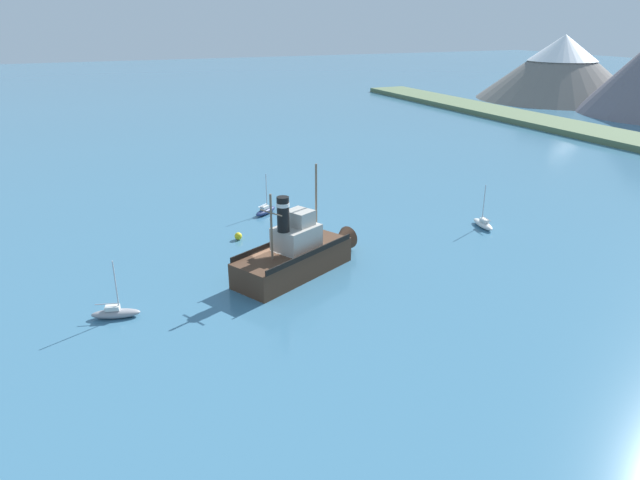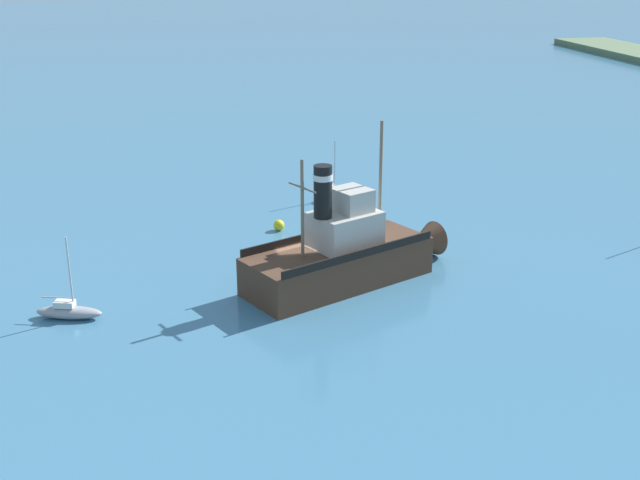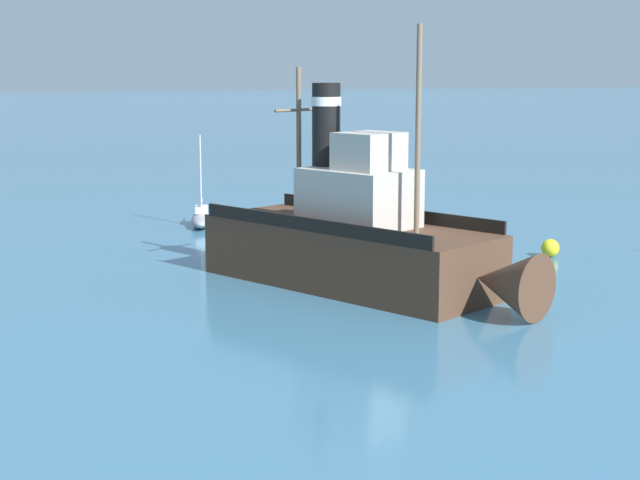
{
  "view_description": "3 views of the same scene",
  "coord_description": "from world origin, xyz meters",
  "px_view_note": "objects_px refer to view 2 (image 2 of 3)",
  "views": [
    {
      "loc": [
        45.98,
        -14.93,
        22.37
      ],
      "look_at": [
        -0.41,
        5.8,
        2.5
      ],
      "focal_mm": 32.0,
      "sensor_mm": 36.0,
      "label": 1
    },
    {
      "loc": [
        45.76,
        -7.36,
        19.75
      ],
      "look_at": [
        0.86,
        1.4,
        3.04
      ],
      "focal_mm": 45.0,
      "sensor_mm": 36.0,
      "label": 2
    },
    {
      "loc": [
        14.83,
        37.15,
        8.43
      ],
      "look_at": [
        2.0,
        2.87,
        1.93
      ],
      "focal_mm": 55.0,
      "sensor_mm": 36.0,
      "label": 3
    }
  ],
  "objects_px": {
    "sailboat_navy": "(332,194)",
    "sailboat_grey": "(69,311)",
    "mooring_buoy": "(279,225)",
    "old_tugboat": "(346,254)"
  },
  "relations": [
    {
      "from": "sailboat_navy",
      "to": "mooring_buoy",
      "type": "distance_m",
      "value": 8.95
    },
    {
      "from": "mooring_buoy",
      "to": "old_tugboat",
      "type": "bearing_deg",
      "value": 14.74
    },
    {
      "from": "old_tugboat",
      "to": "sailboat_navy",
      "type": "distance_m",
      "value": 17.7
    },
    {
      "from": "old_tugboat",
      "to": "mooring_buoy",
      "type": "distance_m",
      "value": 10.83
    },
    {
      "from": "old_tugboat",
      "to": "sailboat_grey",
      "type": "height_order",
      "value": "old_tugboat"
    },
    {
      "from": "old_tugboat",
      "to": "sailboat_navy",
      "type": "height_order",
      "value": "old_tugboat"
    },
    {
      "from": "sailboat_navy",
      "to": "sailboat_grey",
      "type": "height_order",
      "value": "same"
    },
    {
      "from": "sailboat_navy",
      "to": "sailboat_grey",
      "type": "bearing_deg",
      "value": -44.59
    },
    {
      "from": "old_tugboat",
      "to": "sailboat_navy",
      "type": "relative_size",
      "value": 2.94
    },
    {
      "from": "old_tugboat",
      "to": "sailboat_navy",
      "type": "xyz_separation_m",
      "value": [
        -17.43,
        2.79,
        -1.4
      ]
    }
  ]
}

